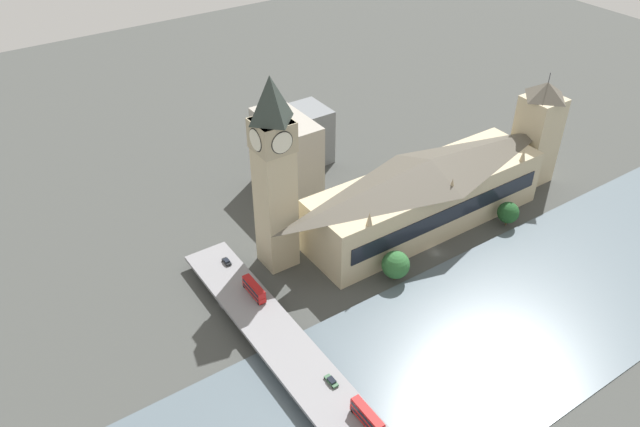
{
  "coord_description": "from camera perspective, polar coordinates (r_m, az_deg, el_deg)",
  "views": [
    {
      "loc": [
        -123.53,
        134.23,
        143.9
      ],
      "look_at": [
        20.91,
        36.98,
        19.91
      ],
      "focal_mm": 35.0,
      "sensor_mm": 36.0,
      "label": 1
    }
  ],
  "objects": [
    {
      "name": "city_block_center",
      "position": [
        278.19,
        -1.14,
        7.25
      ],
      "size": [
        18.98,
        16.84,
        24.89
      ],
      "color": "slate",
      "rests_on": "ground_plane"
    },
    {
      "name": "victoria_tower",
      "position": [
        274.12,
        19.23,
        7.01
      ],
      "size": [
        14.48,
        14.48,
        48.26
      ],
      "color": "#C1B28E",
      "rests_on": "ground_plane"
    },
    {
      "name": "road_bridge",
      "position": [
        174.96,
        1.69,
        -17.66
      ],
      "size": [
        164.87,
        15.54,
        4.9
      ],
      "color": "slate",
      "rests_on": "ground_plane"
    },
    {
      "name": "parliament_hall",
      "position": [
        237.66,
        9.7,
        1.87
      ],
      "size": [
        26.58,
        97.12,
        29.04
      ],
      "color": "#C1B28E",
      "rests_on": "ground_plane"
    },
    {
      "name": "car_northbound_lead",
      "position": [
        218.17,
        -8.53,
        -4.35
      ],
      "size": [
        4.13,
        1.84,
        1.43
      ],
      "color": "black",
      "rests_on": "road_bridge"
    },
    {
      "name": "car_southbound_lead",
      "position": [
        179.24,
        1.04,
        -15.05
      ],
      "size": [
        4.79,
        1.87,
        1.4
      ],
      "color": "#2D5638",
      "rests_on": "road_bridge"
    },
    {
      "name": "river_water",
      "position": [
        213.99,
        17.7,
        -8.88
      ],
      "size": [
        66.44,
        360.0,
        0.3
      ],
      "primitive_type": "cube",
      "color": "slate",
      "rests_on": "ground_plane"
    },
    {
      "name": "city_block_west",
      "position": [
        253.83,
        -3.05,
        5.34
      ],
      "size": [
        31.92,
        15.65,
        33.52
      ],
      "color": "#A39E93",
      "rests_on": "ground_plane"
    },
    {
      "name": "clock_tower",
      "position": [
        203.13,
        -4.23,
        3.95
      ],
      "size": [
        12.4,
        12.4,
        70.87
      ],
      "color": "#C1B28E",
      "rests_on": "ground_plane"
    },
    {
      "name": "ground_plane",
      "position": [
        232.34,
        10.52,
        -3.53
      ],
      "size": [
        600.0,
        600.0,
        0.0
      ],
      "primitive_type": "plane",
      "color": "#424442"
    },
    {
      "name": "double_decker_bus_mid",
      "position": [
        203.59,
        -6.05,
        -6.86
      ],
      "size": [
        11.37,
        2.65,
        4.7
      ],
      "color": "red",
      "rests_on": "road_bridge"
    },
    {
      "name": "tree_embankment_near",
      "position": [
        249.17,
        16.83,
        0.08
      ],
      "size": [
        8.33,
        8.33,
        10.03
      ],
      "color": "brown",
      "rests_on": "ground_plane"
    },
    {
      "name": "double_decker_bus_rear",
      "position": [
        169.78,
        4.35,
        -18.04
      ],
      "size": [
        11.71,
        2.64,
        5.09
      ],
      "color": "red",
      "rests_on": "road_bridge"
    },
    {
      "name": "tree_embankment_mid",
      "position": [
        214.65,
        6.93,
        -4.67
      ],
      "size": [
        9.76,
        9.76,
        11.36
      ],
      "color": "brown",
      "rests_on": "ground_plane"
    }
  ]
}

